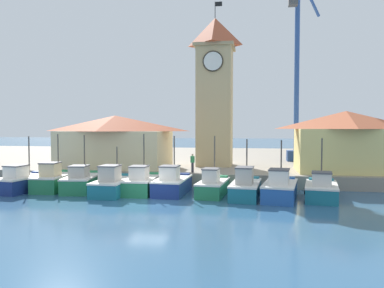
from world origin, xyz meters
TOP-DOWN VIEW (x-y plane):
  - ground_plane at (0.00, 0.00)m, footprint 300.00×300.00m
  - quay_wharf at (0.00, 26.76)m, footprint 120.00×40.00m
  - fishing_boat_far_left at (-10.80, 2.53)m, footprint 2.66×4.99m
  - fishing_boat_left_outer at (-8.73, 3.51)m, footprint 2.46×4.92m
  - fishing_boat_left_inner at (-6.37, 3.46)m, footprint 2.88×5.22m
  - fishing_boat_mid_left at (-3.39, 2.51)m, footprint 2.29×5.18m
  - fishing_boat_center at (-1.51, 3.41)m, footprint 2.31×4.96m
  - fishing_boat_mid_right at (0.85, 3.41)m, footprint 2.29×4.84m
  - fishing_boat_right_inner at (3.92, 3.31)m, footprint 2.18×4.71m
  - fishing_boat_right_outer at (6.31, 2.76)m, footprint 2.27×5.10m
  - fishing_boat_far_right at (8.68, 2.60)m, footprint 2.84×5.29m
  - fishing_boat_end_right at (11.48, 3.01)m, footprint 2.78×4.95m
  - clock_tower at (2.87, 14.05)m, footprint 3.93×3.93m
  - warehouse_left at (-6.55, 10.94)m, footprint 10.48×6.55m
  - warehouse_right at (14.70, 10.49)m, footprint 8.63×5.85m
  - port_crane_near at (11.60, 20.79)m, footprint 4.48×7.46m
  - dock_worker_near_tower at (1.64, 7.86)m, footprint 0.34×0.22m

SIDE VIEW (x-z plane):
  - ground_plane at x=0.00m, z-range 0.00..0.00m
  - quay_wharf at x=0.00m, z-range 0.00..1.09m
  - fishing_boat_end_right at x=11.48m, z-range -1.42..2.79m
  - fishing_boat_right_inner at x=3.92m, z-range -1.47..2.87m
  - fishing_boat_far_left at x=-10.80m, z-range -1.39..2.87m
  - fishing_boat_left_inner at x=-6.37m, z-range -1.44..2.92m
  - fishing_boat_center at x=-1.51m, z-range -1.49..2.98m
  - fishing_boat_mid_left at x=-3.39m, z-range -1.01..2.50m
  - fishing_boat_far_right at x=8.68m, z-range -1.29..2.78m
  - fishing_boat_right_outer at x=6.31m, z-range -1.31..2.80m
  - fishing_boat_mid_right at x=0.85m, z-range -1.41..2.91m
  - fishing_boat_left_outer at x=-8.73m, z-range -1.44..3.00m
  - dock_worker_near_tower at x=1.64m, z-range 1.13..2.75m
  - warehouse_left at x=-6.55m, z-range 1.15..6.18m
  - warehouse_right at x=14.70m, z-range 1.16..6.46m
  - clock_tower at x=2.87m, z-range 0.66..17.12m
  - port_crane_near at x=11.60m, z-range -1.35..20.28m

